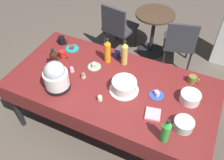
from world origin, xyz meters
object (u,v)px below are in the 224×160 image
object	(u,v)px
dessert_plate_cobalt	(157,95)
coffee_mug_navy	(117,55)
soda_bottle_cola	(54,60)
dessert_plate_teal	(72,48)
slow_cooker	(56,77)
frosted_layer_cake	(124,86)
soda_bottle_orange_juice	(107,51)
maroon_chair_right	(180,41)
soda_bottle_ginger_ale	(124,53)
cupcake_lemon	(100,98)
coffee_mug_red	(63,54)
round_cafe_table	(154,26)
soda_bottle_lime_soda	(166,131)
maroon_chair_left	(118,26)
glass_salad_bowl	(184,124)
cupcake_rose	(72,69)
cupcake_berry	(83,75)
coffee_mug_olive	(193,79)
ceramic_snack_bowl	(190,97)
dessert_plate_sage	(94,66)
coffee_mug_black	(62,40)
potluck_table	(112,87)

from	to	relation	value
dessert_plate_cobalt	coffee_mug_navy	size ratio (longest dim) A/B	1.28
dessert_plate_cobalt	soda_bottle_cola	bearing A→B (deg)	-175.58
dessert_plate_teal	dessert_plate_cobalt	distance (m)	1.21
slow_cooker	frosted_layer_cake	bearing A→B (deg)	21.69
soda_bottle_orange_juice	maroon_chair_right	world-z (taller)	soda_bottle_orange_juice
dessert_plate_teal	dessert_plate_cobalt	xyz separation A→B (m)	(1.17, -0.29, 0.00)
coffee_mug_navy	soda_bottle_ginger_ale	bearing A→B (deg)	-27.91
dessert_plate_cobalt	maroon_chair_right	distance (m)	1.40
dessert_plate_cobalt	cupcake_lemon	xyz separation A→B (m)	(-0.49, -0.30, 0.02)
coffee_mug_red	round_cafe_table	world-z (taller)	coffee_mug_red
dessert_plate_teal	soda_bottle_orange_juice	world-z (taller)	soda_bottle_orange_juice
frosted_layer_cake	soda_bottle_lime_soda	size ratio (longest dim) A/B	1.13
coffee_mug_navy	maroon_chair_left	bearing A→B (deg)	113.55
frosted_layer_cake	soda_bottle_lime_soda	distance (m)	0.66
coffee_mug_red	soda_bottle_ginger_ale	bearing A→B (deg)	17.34
frosted_layer_cake	round_cafe_table	size ratio (longest dim) A/B	0.42
glass_salad_bowl	coffee_mug_navy	world-z (taller)	glass_salad_bowl
soda_bottle_cola	soda_bottle_ginger_ale	distance (m)	0.77
coffee_mug_red	soda_bottle_orange_juice	bearing A→B (deg)	18.97
cupcake_rose	cupcake_berry	bearing A→B (deg)	-9.87
frosted_layer_cake	soda_bottle_ginger_ale	size ratio (longest dim) A/B	0.98
slow_cooker	maroon_chair_left	distance (m)	1.75
dessert_plate_cobalt	coffee_mug_olive	xyz separation A→B (m)	(0.28, 0.34, 0.03)
ceramic_snack_bowl	coffee_mug_olive	distance (m)	0.27
glass_salad_bowl	dessert_plate_cobalt	size ratio (longest dim) A/B	1.21
cupcake_berry	maroon_chair_left	bearing A→B (deg)	99.50
cupcake_rose	soda_bottle_orange_juice	xyz separation A→B (m)	(0.28, 0.33, 0.11)
soda_bottle_cola	soda_bottle_orange_juice	xyz separation A→B (m)	(0.47, 0.36, 0.02)
ceramic_snack_bowl	dessert_plate_sage	bearing A→B (deg)	177.90
cupcake_berry	coffee_mug_red	world-z (taller)	coffee_mug_red
frosted_layer_cake	coffee_mug_black	world-z (taller)	frosted_layer_cake
dessert_plate_teal	soda_bottle_lime_soda	distance (m)	1.58
cupcake_rose	soda_bottle_ginger_ale	distance (m)	0.61
potluck_table	coffee_mug_olive	distance (m)	0.85
potluck_table	cupcake_berry	world-z (taller)	cupcake_berry
dessert_plate_sage	dessert_plate_teal	world-z (taller)	dessert_plate_sage
glass_salad_bowl	dessert_plate_sage	size ratio (longest dim) A/B	1.18
glass_salad_bowl	soda_bottle_orange_juice	size ratio (longest dim) A/B	0.58
cupcake_rose	coffee_mug_black	world-z (taller)	coffee_mug_black
coffee_mug_navy	round_cafe_table	xyz separation A→B (m)	(0.08, 1.22, -0.29)
potluck_table	coffee_mug_red	size ratio (longest dim) A/B	18.86
slow_cooker	maroon_chair_right	world-z (taller)	slow_cooker
coffee_mug_red	coffee_mug_olive	bearing A→B (deg)	9.35
cupcake_rose	soda_bottle_orange_juice	size ratio (longest dim) A/B	0.22
maroon_chair_right	slow_cooker	bearing A→B (deg)	-117.92
coffee_mug_black	maroon_chair_left	xyz separation A→B (m)	(0.30, 1.04, -0.31)
soda_bottle_cola	soda_bottle_ginger_ale	xyz separation A→B (m)	(0.66, 0.40, 0.02)
round_cafe_table	dessert_plate_cobalt	bearing A→B (deg)	-71.73
glass_salad_bowl	soda_bottle_lime_soda	size ratio (longest dim) A/B	0.67
soda_bottle_cola	coffee_mug_navy	size ratio (longest dim) A/B	2.33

